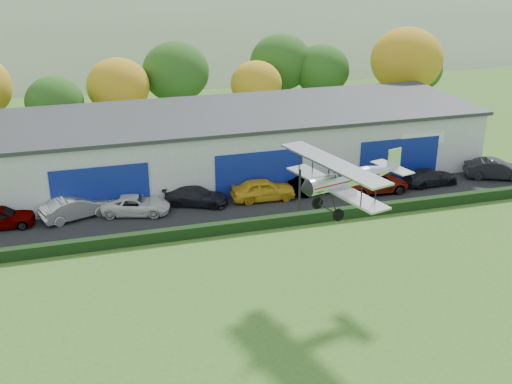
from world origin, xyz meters
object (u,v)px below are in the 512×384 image
object	(u,v)px
hangar	(239,141)
car_3	(196,196)
car_2	(136,205)
car_5	(318,183)
car_1	(76,207)
car_6	(376,183)
car_4	(263,189)
biplane	(347,177)
car_7	(430,177)
car_8	(496,169)
car_0	(0,217)

from	to	relation	value
hangar	car_3	size ratio (longest dim) A/B	8.43
car_2	car_3	bearing A→B (deg)	-70.23
car_5	hangar	bearing A→B (deg)	25.54
car_1	car_6	size ratio (longest dim) A/B	0.97
car_4	car_5	world-z (taller)	car_4
car_5	biplane	size ratio (longest dim) A/B	0.56
car_7	car_8	world-z (taller)	car_8
car_1	car_7	distance (m)	27.89
car_6	car_2	bearing A→B (deg)	87.69
car_7	biplane	xyz separation A→B (m)	(-13.24, -12.49, 6.00)
car_1	car_4	bearing A→B (deg)	-112.07
car_0	car_1	bearing A→B (deg)	-84.83
car_0	car_5	xyz separation A→B (m)	(23.58, -0.09, -0.05)
hangar	car_2	distance (m)	12.02
car_3	car_4	distance (m)	5.17
car_8	biplane	size ratio (longest dim) A/B	0.61
car_2	car_3	world-z (taller)	car_3
hangar	car_3	distance (m)	8.49
car_0	car_5	bearing A→B (deg)	-87.76
car_4	car_5	bearing A→B (deg)	-85.17
car_2	car_3	size ratio (longest dim) A/B	1.02
hangar	car_4	size ratio (longest dim) A/B	8.24
car_1	biplane	world-z (taller)	biplane
car_1	car_4	size ratio (longest dim) A/B	1.02
car_2	car_8	bearing A→B (deg)	-77.50
car_0	biplane	xyz separation A→B (m)	(19.75, -13.64, 5.88)
car_5	car_6	world-z (taller)	car_5
car_1	car_5	world-z (taller)	car_1
car_4	car_6	world-z (taller)	car_4
car_5	car_8	distance (m)	15.44
biplane	car_3	bearing A→B (deg)	98.26
car_8	car_7	bearing A→B (deg)	110.93
car_1	car_8	distance (m)	33.88
car_2	car_6	distance (m)	18.75
car_3	car_7	distance (m)	19.15
hangar	biplane	world-z (taller)	biplane
car_1	car_2	world-z (taller)	car_1
car_4	car_5	xyz separation A→B (m)	(4.56, 0.23, -0.09)
car_1	car_3	bearing A→B (deg)	-110.32
car_5	car_1	bearing A→B (deg)	80.27
car_8	biplane	world-z (taller)	biplane
hangar	car_1	bearing A→B (deg)	-155.19
car_3	car_4	size ratio (longest dim) A/B	0.98
hangar	car_1	distance (m)	15.37
car_4	car_8	world-z (taller)	car_4
car_6	hangar	bearing A→B (deg)	49.68
car_4	biplane	world-z (taller)	biplane
car_0	car_3	size ratio (longest dim) A/B	0.97
car_6	car_8	size ratio (longest dim) A/B	1.05
car_4	car_7	size ratio (longest dim) A/B	1.07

